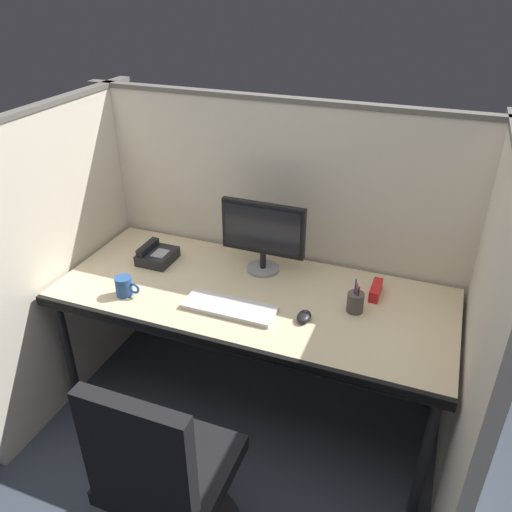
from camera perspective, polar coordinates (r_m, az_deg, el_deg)
ground_plane at (r=2.77m, az=-2.76°, el=-20.29°), size 8.00×8.00×0.00m
cubicle_partition_rear at (r=2.82m, az=2.88°, el=1.40°), size 2.21×0.06×1.57m
cubicle_partition_left at (r=2.85m, az=-20.15°, el=-0.13°), size 0.06×1.41×1.57m
cubicle_partition_right at (r=2.27m, az=23.03°, el=-9.11°), size 0.06×1.41×1.57m
desk at (r=2.50m, az=-0.51°, el=-5.24°), size 1.90×0.80×0.74m
office_chair at (r=2.18m, az=-9.60°, el=-24.72°), size 0.52×0.52×0.97m
monitor_center at (r=2.56m, az=0.78°, el=2.60°), size 0.43×0.17×0.37m
keyboard_main at (r=2.37m, az=-2.96°, el=-5.72°), size 0.43×0.15×0.02m
computer_mouse at (r=2.31m, az=5.32°, el=-6.68°), size 0.06×0.10×0.04m
desk_phone at (r=2.78m, az=-10.95°, el=0.08°), size 0.17×0.19×0.09m
coffee_mug at (r=2.52m, az=-14.35°, el=-3.26°), size 0.13×0.08×0.09m
red_stapler at (r=2.52m, az=13.11°, el=-3.70°), size 0.04×0.15×0.06m
pen_cup at (r=2.38m, az=10.93°, el=-5.03°), size 0.08×0.08×0.17m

